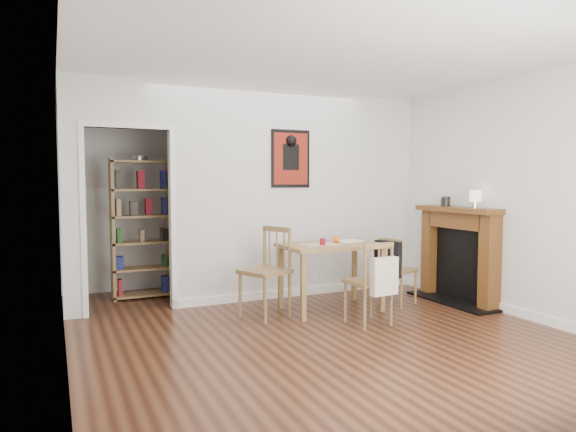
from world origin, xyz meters
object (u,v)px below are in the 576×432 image
chair_right (396,270)px  fireplace (459,252)px  chair_left (265,272)px  bookshelf (141,229)px  mantel_lamp (475,197)px  ceramic_jar_b (444,202)px  orange_fruit (336,239)px  chair_front (369,282)px  red_glass (323,242)px  ceramic_jar_a (446,201)px  notebook (348,241)px  dining_table (331,252)px

chair_right → fireplace: 0.82m
fireplace → chair_right: bearing=165.2°
chair_left → bookshelf: bearing=124.3°
mantel_lamp → ceramic_jar_b: 0.54m
orange_fruit → mantel_lamp: (1.46, -0.66, 0.49)m
bookshelf → chair_right: bearing=-31.6°
chair_front → fireplace: (1.55, 0.38, 0.18)m
chair_left → fireplace: size_ratio=0.78×
chair_front → red_glass: (-0.22, 0.60, 0.36)m
chair_front → mantel_lamp: (1.50, 0.09, 0.85)m
red_glass → chair_right: bearing=-0.5°
mantel_lamp → ceramic_jar_b: bearing=88.2°
chair_right → mantel_lamp: (0.72, -0.50, 0.87)m
ceramic_jar_a → bookshelf: bearing=153.4°
fireplace → red_glass: bearing=173.1°
notebook → orange_fruit: bearing=-173.7°
dining_table → chair_left: (-0.80, 0.02, -0.18)m
ceramic_jar_b → chair_front: bearing=-157.6°
bookshelf → notebook: bearing=-34.6°
chair_front → fireplace: 1.61m
red_glass → mantel_lamp: 1.86m
dining_table → orange_fruit: orange_fruit is taller
chair_right → notebook: bearing=161.8°
chair_front → mantel_lamp: bearing=3.5°
dining_table → orange_fruit: 0.19m
ceramic_jar_b → dining_table: bearing=178.0°
chair_left → chair_front: (0.87, -0.70, -0.05)m
chair_right → ceramic_jar_b: ceramic_jar_b is taller
dining_table → chair_right: 0.88m
notebook → chair_front: bearing=-105.8°
notebook → ceramic_jar_b: (1.30, -0.15, 0.44)m
chair_left → red_glass: 0.73m
fireplace → mantel_lamp: size_ratio=5.98×
chair_right → chair_front: size_ratio=0.93×
chair_left → dining_table: bearing=-1.6°
fireplace → orange_fruit: size_ratio=15.44×
chair_front → ceramic_jar_a: bearing=20.2°
fireplace → red_glass: (-1.77, 0.21, 0.19)m
dining_table → fireplace: (1.62, -0.30, -0.05)m
orange_fruit → dining_table: bearing=-146.3°
red_glass → ceramic_jar_a: ceramic_jar_a is taller
chair_right → fireplace: (0.77, -0.20, 0.20)m
bookshelf → mantel_lamp: size_ratio=8.37×
red_glass → notebook: (0.44, 0.18, -0.03)m
chair_left → red_glass: (0.65, -0.11, 0.31)m
bookshelf → ceramic_jar_a: bookshelf is taller
chair_front → bookshelf: 2.98m
fireplace → chair_front: bearing=-166.1°
chair_front → bookshelf: bookshelf is taller
fireplace → mantel_lamp: (-0.05, -0.29, 0.67)m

